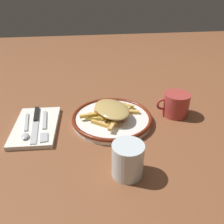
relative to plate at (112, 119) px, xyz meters
name	(u,v)px	position (x,y,z in m)	size (l,w,h in m)	color
ground_plane	(112,122)	(0.00, 0.00, -0.01)	(2.60, 2.60, 0.00)	brown
plate	(112,119)	(0.00, 0.00, 0.00)	(0.27, 0.27, 0.02)	white
fries_heap	(112,111)	(0.00, 0.00, 0.03)	(0.20, 0.18, 0.04)	#F6BC5C
napkin	(36,126)	(0.25, 0.01, -0.01)	(0.13, 0.22, 0.01)	white
fork	(44,125)	(0.22, 0.02, 0.00)	(0.03, 0.18, 0.00)	silver
knife	(36,121)	(0.25, -0.01, 0.00)	(0.03, 0.21, 0.01)	black
spoon	(26,130)	(0.27, 0.04, 0.01)	(0.03, 0.15, 0.01)	silver
water_glass	(128,160)	(-0.01, 0.24, 0.03)	(0.08, 0.08, 0.09)	silver
coffee_mug	(176,104)	(-0.22, -0.02, 0.03)	(0.11, 0.09, 0.08)	#B23D37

